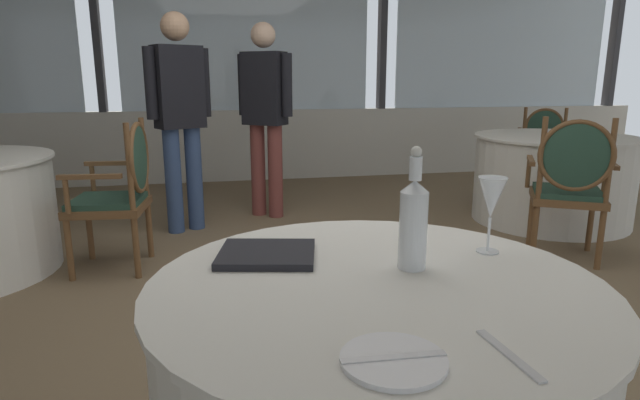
{
  "coord_description": "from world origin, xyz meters",
  "views": [
    {
      "loc": [
        -0.48,
        -2.6,
        1.23
      ],
      "look_at": [
        -0.17,
        -1.12,
        0.88
      ],
      "focal_mm": 29.35,
      "sensor_mm": 36.0,
      "label": 1
    }
  ],
  "objects_px": {
    "side_plate": "(393,360)",
    "dining_chair_1_0": "(544,144)",
    "water_bottle": "(413,221)",
    "menu_book": "(267,254)",
    "dining_chair_0_1": "(122,185)",
    "diner_person_1": "(180,110)",
    "dining_chair_1_1": "(571,180)",
    "wine_glass": "(491,199)",
    "diner_person_0": "(265,109)"
  },
  "relations": [
    {
      "from": "side_plate",
      "to": "wine_glass",
      "type": "relative_size",
      "value": 0.87
    },
    {
      "from": "dining_chair_1_1",
      "to": "diner_person_1",
      "type": "relative_size",
      "value": 0.57
    },
    {
      "from": "dining_chair_0_1",
      "to": "diner_person_0",
      "type": "relative_size",
      "value": 0.58
    },
    {
      "from": "diner_person_0",
      "to": "side_plate",
      "type": "bearing_deg",
      "value": -145.55
    },
    {
      "from": "diner_person_1",
      "to": "water_bottle",
      "type": "bearing_deg",
      "value": 166.77
    },
    {
      "from": "wine_glass",
      "to": "dining_chair_1_0",
      "type": "xyz_separation_m",
      "value": [
        2.69,
        3.61,
        -0.35
      ]
    },
    {
      "from": "menu_book",
      "to": "dining_chair_0_1",
      "type": "xyz_separation_m",
      "value": [
        -0.71,
        2.11,
        -0.2
      ]
    },
    {
      "from": "side_plate",
      "to": "diner_person_1",
      "type": "relative_size",
      "value": 0.11
    },
    {
      "from": "wine_glass",
      "to": "diner_person_1",
      "type": "height_order",
      "value": "diner_person_1"
    },
    {
      "from": "dining_chair_0_1",
      "to": "dining_chair_1_0",
      "type": "relative_size",
      "value": 1.06
    },
    {
      "from": "wine_glass",
      "to": "menu_book",
      "type": "bearing_deg",
      "value": 172.36
    },
    {
      "from": "side_plate",
      "to": "wine_glass",
      "type": "distance_m",
      "value": 0.71
    },
    {
      "from": "dining_chair_0_1",
      "to": "dining_chair_1_0",
      "type": "distance_m",
      "value": 4.26
    },
    {
      "from": "menu_book",
      "to": "dining_chair_1_1",
      "type": "height_order",
      "value": "dining_chair_1_1"
    },
    {
      "from": "side_plate",
      "to": "dining_chair_1_1",
      "type": "relative_size",
      "value": 0.19
    },
    {
      "from": "dining_chair_1_0",
      "to": "diner_person_1",
      "type": "xyz_separation_m",
      "value": [
        -3.67,
        -0.59,
        0.43
      ]
    },
    {
      "from": "diner_person_0",
      "to": "dining_chair_0_1",
      "type": "bearing_deg",
      "value": 174.86
    },
    {
      "from": "water_bottle",
      "to": "dining_chair_1_1",
      "type": "bearing_deg",
      "value": 44.1
    },
    {
      "from": "dining_chair_0_1",
      "to": "diner_person_1",
      "type": "bearing_deg",
      "value": -107.35
    },
    {
      "from": "dining_chair_1_1",
      "to": "wine_glass",
      "type": "bearing_deg",
      "value": 167.5
    },
    {
      "from": "water_bottle",
      "to": "dining_chair_1_0",
      "type": "distance_m",
      "value": 4.73
    },
    {
      "from": "menu_book",
      "to": "side_plate",
      "type": "bearing_deg",
      "value": -62.91
    },
    {
      "from": "water_bottle",
      "to": "dining_chair_1_1",
      "type": "distance_m",
      "value": 2.58
    },
    {
      "from": "dining_chair_0_1",
      "to": "dining_chair_1_0",
      "type": "bearing_deg",
      "value": -155.03
    },
    {
      "from": "wine_glass",
      "to": "diner_person_0",
      "type": "distance_m",
      "value": 3.36
    },
    {
      "from": "water_bottle",
      "to": "menu_book",
      "type": "relative_size",
      "value": 1.23
    },
    {
      "from": "menu_book",
      "to": "dining_chair_0_1",
      "type": "height_order",
      "value": "dining_chair_0_1"
    },
    {
      "from": "diner_person_1",
      "to": "side_plate",
      "type": "bearing_deg",
      "value": 161.96
    },
    {
      "from": "side_plate",
      "to": "dining_chair_1_0",
      "type": "distance_m",
      "value": 5.19
    },
    {
      "from": "water_bottle",
      "to": "diner_person_1",
      "type": "height_order",
      "value": "diner_person_1"
    },
    {
      "from": "dining_chair_1_1",
      "to": "dining_chair_1_0",
      "type": "bearing_deg",
      "value": -0.0
    },
    {
      "from": "dining_chair_1_0",
      "to": "diner_person_0",
      "type": "relative_size",
      "value": 0.55
    },
    {
      "from": "side_plate",
      "to": "diner_person_0",
      "type": "distance_m",
      "value": 3.87
    },
    {
      "from": "water_bottle",
      "to": "menu_book",
      "type": "height_order",
      "value": "water_bottle"
    },
    {
      "from": "diner_person_0",
      "to": "diner_person_1",
      "type": "bearing_deg",
      "value": 152.44
    },
    {
      "from": "dining_chair_0_1",
      "to": "diner_person_1",
      "type": "distance_m",
      "value": 0.99
    },
    {
      "from": "dining_chair_1_0",
      "to": "diner_person_0",
      "type": "bearing_deg",
      "value": -54.71
    },
    {
      "from": "side_plate",
      "to": "dining_chair_1_1",
      "type": "distance_m",
      "value": 3.02
    },
    {
      "from": "dining_chair_0_1",
      "to": "diner_person_1",
      "type": "relative_size",
      "value": 0.57
    },
    {
      "from": "dining_chair_0_1",
      "to": "water_bottle",
      "type": "bearing_deg",
      "value": 120.82
    },
    {
      "from": "wine_glass",
      "to": "dining_chair_0_1",
      "type": "height_order",
      "value": "dining_chair_0_1"
    },
    {
      "from": "side_plate",
      "to": "wine_glass",
      "type": "height_order",
      "value": "wine_glass"
    },
    {
      "from": "menu_book",
      "to": "dining_chair_1_0",
      "type": "xyz_separation_m",
      "value": [
        3.31,
        3.52,
        -0.21
      ]
    },
    {
      "from": "water_bottle",
      "to": "dining_chair_1_1",
      "type": "xyz_separation_m",
      "value": [
        1.84,
        1.78,
        -0.31
      ]
    },
    {
      "from": "diner_person_0",
      "to": "diner_person_1",
      "type": "height_order",
      "value": "diner_person_1"
    },
    {
      "from": "wine_glass",
      "to": "dining_chair_1_1",
      "type": "relative_size",
      "value": 0.22
    },
    {
      "from": "menu_book",
      "to": "diner_person_1",
      "type": "distance_m",
      "value": 2.96
    },
    {
      "from": "diner_person_1",
      "to": "menu_book",
      "type": "bearing_deg",
      "value": 160.63
    },
    {
      "from": "dining_chair_1_1",
      "to": "diner_person_0",
      "type": "xyz_separation_m",
      "value": [
        -1.85,
        1.64,
        0.4
      ]
    },
    {
      "from": "wine_glass",
      "to": "menu_book",
      "type": "xyz_separation_m",
      "value": [
        -0.62,
        0.08,
        -0.15
      ]
    }
  ]
}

